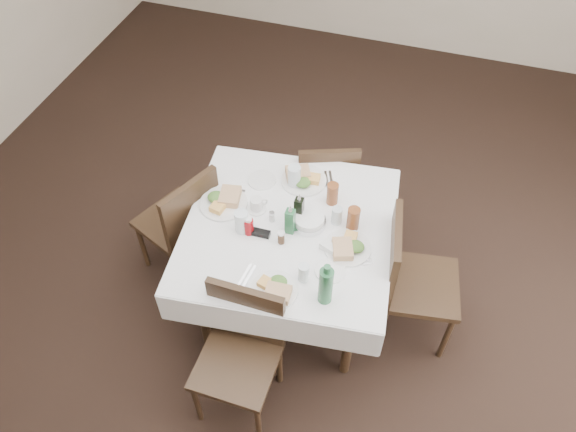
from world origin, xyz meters
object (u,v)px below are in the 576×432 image
Objects in this scene: oil_cruet_green at (290,220)px; chair_east at (407,275)px; water_w at (242,222)px; ketchup_bottle at (249,226)px; water_s at (304,273)px; bread_basket at (309,221)px; water_e at (337,216)px; coffee_mug at (257,205)px; chair_south at (242,345)px; dining_table at (289,236)px; chair_north at (326,181)px; water_n at (294,177)px; green_bottle at (326,285)px; chair_west at (184,220)px; oil_cruet_dark at (299,208)px.

chair_east is at bearing 5.48° from oil_cruet_green.
water_w is 0.05m from ketchup_bottle.
water_w is at bearing -163.74° from oil_cruet_green.
water_s reaches higher than bread_basket.
water_e is 0.97× the size of coffee_mug.
chair_south reaches higher than water_s.
water_w reaches higher than water_e.
dining_table is 11.30× the size of coffee_mug.
chair_east is 0.66m from bread_basket.
water_n reaches higher than chair_north.
water_s is at bearing -60.38° from dining_table.
water_n is 0.52× the size of green_bottle.
water_n is at bearing -107.04° from chair_north.
water_e is 0.54m from water_w.
chair_north is 5.77× the size of water_w.
chair_south is 6.06× the size of water_w.
ketchup_bottle is 1.05× the size of coffee_mug.
water_s is (0.24, 0.34, 0.31)m from chair_south.
bread_basket is at bearing -156.61° from water_e.
chair_north is 0.95× the size of chair_south.
oil_cruet_green is at bearing -22.80° from coffee_mug.
green_bottle is at bearing -23.43° from chair_west.
chair_east is (0.71, 0.04, -0.14)m from dining_table.
green_bottle is (0.07, -0.53, 0.07)m from water_e.
dining_table is 6.48× the size of oil_cruet_dark.
chair_south is 5.97× the size of water_n.
chair_east is at bearing 34.32° from water_s.
chair_south reaches higher than chair_north.
water_s is 0.38m from bread_basket.
water_s is (0.18, -0.32, 0.14)m from dining_table.
dining_table is 11.65× the size of water_e.
oil_cruet_green is at bearing -92.20° from chair_north.
oil_cruet_green is 1.73× the size of ketchup_bottle.
water_e is at bearing 5.31° from coffee_mug.
chair_east is 8.41× the size of water_s.
water_n reaches higher than dining_table.
chair_west is 4.67× the size of bread_basket.
oil_cruet_green reaches higher than water_s.
oil_cruet_dark is at bearing 38.19° from ketchup_bottle.
water_e is 0.16m from bread_basket.
chair_east is at bearing -1.22° from bread_basket.
bread_basket is at bearing 102.08° from water_s.
green_bottle is at bearing 33.41° from chair_south.
oil_cruet_dark reaches higher than water_s.
chair_south is at bearing -77.34° from coffee_mug.
chair_north is 1.09m from water_s.
ketchup_bottle is at bearing -16.31° from chair_west.
chair_east is 7.59× the size of ketchup_bottle.
coffee_mug is at bearing 157.20° from oil_cruet_green.
green_bottle is (1.04, -0.45, 0.37)m from chair_west.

